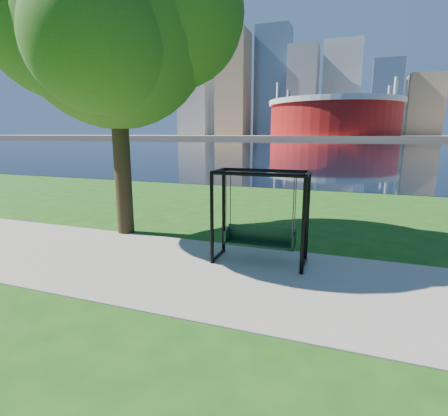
% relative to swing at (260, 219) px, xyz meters
% --- Properties ---
extents(ground, '(900.00, 900.00, 0.00)m').
position_rel_swing_xyz_m(ground, '(-0.60, -0.47, -1.05)').
color(ground, '#1E5114').
rests_on(ground, ground).
extents(path, '(120.00, 4.00, 0.03)m').
position_rel_swing_xyz_m(path, '(-0.60, -0.97, -1.04)').
color(path, '#9E937F').
rests_on(path, ground).
extents(river, '(900.00, 180.00, 0.02)m').
position_rel_swing_xyz_m(river, '(-0.60, 101.53, -1.04)').
color(river, black).
rests_on(river, ground).
extents(far_bank, '(900.00, 228.00, 2.00)m').
position_rel_swing_xyz_m(far_bank, '(-0.60, 305.53, -0.05)').
color(far_bank, '#937F60').
rests_on(far_bank, ground).
extents(stadium, '(83.00, 83.00, 32.00)m').
position_rel_swing_xyz_m(stadium, '(-10.60, 234.53, 13.17)').
color(stadium, maroon).
rests_on(stadium, far_bank).
extents(skyline, '(392.00, 66.00, 96.50)m').
position_rel_swing_xyz_m(skyline, '(-4.87, 318.93, 34.84)').
color(skyline, gray).
rests_on(skyline, far_bank).
extents(swing, '(2.15, 0.97, 2.18)m').
position_rel_swing_xyz_m(swing, '(0.00, 0.00, 0.00)').
color(swing, black).
rests_on(swing, ground).
extents(park_tree, '(6.86, 6.20, 8.53)m').
position_rel_swing_xyz_m(park_tree, '(-4.54, 1.16, 4.87)').
color(park_tree, black).
rests_on(park_tree, ground).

